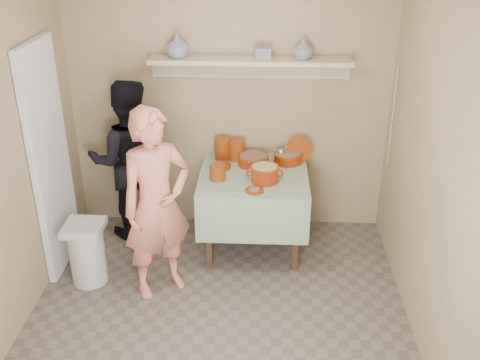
# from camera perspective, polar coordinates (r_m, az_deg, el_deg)

# --- Properties ---
(ground) EXTENTS (3.50, 3.50, 0.00)m
(ground) POSITION_cam_1_polar(r_m,az_deg,el_deg) (4.41, -2.49, -15.51)
(ground) COLOR #61574C
(ground) RESTS_ON ground
(tile_panel) EXTENTS (0.06, 0.70, 2.00)m
(tile_panel) POSITION_cam_1_polar(r_m,az_deg,el_deg) (4.99, -18.71, 1.90)
(tile_panel) COLOR silver
(tile_panel) RESTS_ON ground
(plate_stack_a) EXTENTS (0.16, 0.16, 0.21)m
(plate_stack_a) POSITION_cam_1_polar(r_m,az_deg,el_deg) (5.31, -1.80, 3.23)
(plate_stack_a) COLOR maroon
(plate_stack_a) RESTS_ON serving_table
(plate_stack_b) EXTENTS (0.16, 0.16, 0.19)m
(plate_stack_b) POSITION_cam_1_polar(r_m,az_deg,el_deg) (5.30, -0.35, 3.07)
(plate_stack_b) COLOR maroon
(plate_stack_b) RESTS_ON serving_table
(bowl_stack) EXTENTS (0.14, 0.14, 0.14)m
(bowl_stack) POSITION_cam_1_polar(r_m,az_deg,el_deg) (4.91, -2.28, 0.82)
(bowl_stack) COLOR maroon
(bowl_stack) RESTS_ON serving_table
(empty_bowl) EXTENTS (0.16, 0.16, 0.05)m
(empty_bowl) POSITION_cam_1_polar(r_m,az_deg,el_deg) (5.14, -1.84, 1.46)
(empty_bowl) COLOR maroon
(empty_bowl) RESTS_ON serving_table
(propped_lid) EXTENTS (0.25, 0.11, 0.24)m
(propped_lid) POSITION_cam_1_polar(r_m,az_deg,el_deg) (5.27, 5.96, 3.07)
(propped_lid) COLOR maroon
(propped_lid) RESTS_ON serving_table
(vase_right) EXTENTS (0.22, 0.22, 0.18)m
(vase_right) POSITION_cam_1_polar(r_m,az_deg,el_deg) (5.03, 6.44, 13.10)
(vase_right) COLOR navy
(vase_right) RESTS_ON wall_shelf
(vase_left) EXTENTS (0.29, 0.29, 0.21)m
(vase_left) POSITION_cam_1_polar(r_m,az_deg,el_deg) (5.09, -6.37, 13.43)
(vase_left) COLOR navy
(vase_left) RESTS_ON wall_shelf
(ceramic_box) EXTENTS (0.15, 0.12, 0.10)m
(ceramic_box) POSITION_cam_1_polar(r_m,az_deg,el_deg) (5.02, 2.28, 12.73)
(ceramic_box) COLOR navy
(ceramic_box) RESTS_ON wall_shelf
(person_cook) EXTENTS (0.70, 0.65, 1.61)m
(person_cook) POSITION_cam_1_polar(r_m,az_deg,el_deg) (4.48, -8.44, -2.48)
(person_cook) COLOR #D9765D
(person_cook) RESTS_ON ground
(person_helper) EXTENTS (0.86, 0.73, 1.55)m
(person_helper) POSITION_cam_1_polar(r_m,az_deg,el_deg) (5.38, -11.21, 1.97)
(person_helper) COLOR black
(person_helper) RESTS_ON ground
(room_shell) EXTENTS (3.04, 3.54, 2.62)m
(room_shell) POSITION_cam_1_polar(r_m,az_deg,el_deg) (3.55, -2.98, 4.31)
(room_shell) COLOR tan
(room_shell) RESTS_ON ground
(serving_table) EXTENTS (0.97, 0.97, 0.76)m
(serving_table) POSITION_cam_1_polar(r_m,az_deg,el_deg) (5.10, 1.40, -0.52)
(serving_table) COLOR #4C2D16
(serving_table) RESTS_ON ground
(cazuela_meat_a) EXTENTS (0.30, 0.30, 0.10)m
(cazuela_meat_a) POSITION_cam_1_polar(r_m,az_deg,el_deg) (5.19, 1.36, 2.12)
(cazuela_meat_a) COLOR #671B05
(cazuela_meat_a) RESTS_ON serving_table
(cazuela_meat_b) EXTENTS (0.28, 0.28, 0.10)m
(cazuela_meat_b) POSITION_cam_1_polar(r_m,az_deg,el_deg) (5.26, 4.89, 2.38)
(cazuela_meat_b) COLOR #671B05
(cazuela_meat_b) RESTS_ON serving_table
(ladle) EXTENTS (0.08, 0.26, 0.19)m
(ladle) POSITION_cam_1_polar(r_m,az_deg,el_deg) (5.23, 4.20, 2.88)
(ladle) COLOR silver
(ladle) RESTS_ON cazuela_meat_b
(cazuela_rice) EXTENTS (0.33, 0.25, 0.14)m
(cazuela_rice) POSITION_cam_1_polar(r_m,az_deg,el_deg) (4.87, 2.52, 0.76)
(cazuela_rice) COLOR #671B05
(cazuela_rice) RESTS_ON serving_table
(front_plate) EXTENTS (0.16, 0.16, 0.03)m
(front_plate) POSITION_cam_1_polar(r_m,az_deg,el_deg) (4.73, 1.49, -1.05)
(front_plate) COLOR maroon
(front_plate) RESTS_ON serving_table
(wall_shelf) EXTENTS (1.80, 0.25, 0.21)m
(wall_shelf) POSITION_cam_1_polar(r_m,az_deg,el_deg) (5.09, 1.05, 11.83)
(wall_shelf) COLOR #C0B78E
(wall_shelf) RESTS_ON room_shell
(trash_bin) EXTENTS (0.32, 0.32, 0.56)m
(trash_bin) POSITION_cam_1_polar(r_m,az_deg,el_deg) (4.97, -15.25, -7.12)
(trash_bin) COLOR silver
(trash_bin) RESTS_ON ground
(electrical_cord) EXTENTS (0.01, 0.05, 0.90)m
(electrical_cord) POSITION_cam_1_polar(r_m,az_deg,el_deg) (5.18, 15.24, 6.24)
(electrical_cord) COLOR silver
(electrical_cord) RESTS_ON wall_shelf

